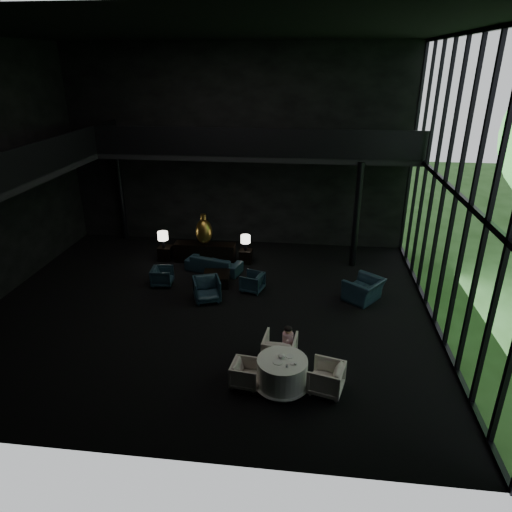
# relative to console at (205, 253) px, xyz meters

# --- Properties ---
(floor) EXTENTS (14.00, 12.00, 0.02)m
(floor) POSITION_rel_console_xyz_m (0.93, -3.65, -0.38)
(floor) COLOR black
(floor) RESTS_ON ground
(ceiling) EXTENTS (14.00, 12.00, 0.02)m
(ceiling) POSITION_rel_console_xyz_m (0.93, -3.65, 7.62)
(ceiling) COLOR black
(ceiling) RESTS_ON ground
(wall_back) EXTENTS (14.00, 0.04, 8.00)m
(wall_back) POSITION_rel_console_xyz_m (0.93, 2.35, 3.62)
(wall_back) COLOR black
(wall_back) RESTS_ON ground
(wall_front) EXTENTS (14.00, 0.04, 8.00)m
(wall_front) POSITION_rel_console_xyz_m (0.93, -9.65, 3.62)
(wall_front) COLOR black
(wall_front) RESTS_ON ground
(curtain_wall) EXTENTS (0.20, 12.00, 8.00)m
(curtain_wall) POSITION_rel_console_xyz_m (7.88, -3.65, 3.62)
(curtain_wall) COLOR black
(curtain_wall) RESTS_ON ground
(mezzanine_left) EXTENTS (2.00, 12.00, 0.25)m
(mezzanine_left) POSITION_rel_console_xyz_m (-5.07, -3.65, 3.62)
(mezzanine_left) COLOR black
(mezzanine_left) RESTS_ON wall_left
(mezzanine_back) EXTENTS (12.00, 2.00, 0.25)m
(mezzanine_back) POSITION_rel_console_xyz_m (1.93, 1.35, 3.62)
(mezzanine_back) COLOR black
(mezzanine_back) RESTS_ON wall_back
(railing_left) EXTENTS (0.06, 12.00, 1.00)m
(railing_left) POSITION_rel_console_xyz_m (-4.07, -3.65, 4.22)
(railing_left) COLOR black
(railing_left) RESTS_ON mezzanine_left
(railing_back) EXTENTS (12.00, 0.06, 1.00)m
(railing_back) POSITION_rel_console_xyz_m (1.93, 0.35, 4.22)
(railing_back) COLOR black
(railing_back) RESTS_ON mezzanine_back
(column_nw) EXTENTS (0.24, 0.24, 4.00)m
(column_nw) POSITION_rel_console_xyz_m (-4.07, 2.05, 1.62)
(column_nw) COLOR black
(column_nw) RESTS_ON floor
(column_ne) EXTENTS (0.24, 0.24, 4.00)m
(column_ne) POSITION_rel_console_xyz_m (5.73, 0.35, 1.62)
(column_ne) COLOR black
(column_ne) RESTS_ON floor
(console) EXTENTS (2.37, 0.54, 0.75)m
(console) POSITION_rel_console_xyz_m (0.00, 0.00, 0.00)
(console) COLOR black
(console) RESTS_ON floor
(bronze_urn) EXTENTS (0.64, 0.64, 1.19)m
(bronze_urn) POSITION_rel_console_xyz_m (0.00, -0.01, 0.88)
(bronze_urn) COLOR brown
(bronze_urn) RESTS_ON console
(side_table_left) EXTENTS (0.50, 0.50, 0.56)m
(side_table_left) POSITION_rel_console_xyz_m (-1.60, -0.02, -0.10)
(side_table_left) COLOR black
(side_table_left) RESTS_ON floor
(table_lamp_left) EXTENTS (0.40, 0.40, 0.67)m
(table_lamp_left) POSITION_rel_console_xyz_m (-1.60, -0.16, 0.66)
(table_lamp_left) COLOR black
(table_lamp_left) RESTS_ON side_table_left
(side_table_right) EXTENTS (0.48, 0.48, 0.52)m
(side_table_right) POSITION_rel_console_xyz_m (1.60, 0.08, -0.11)
(side_table_right) COLOR black
(side_table_right) RESTS_ON floor
(table_lamp_right) EXTENTS (0.37, 0.37, 0.62)m
(table_lamp_right) POSITION_rel_console_xyz_m (1.60, 0.06, 0.59)
(table_lamp_right) COLOR black
(table_lamp_right) RESTS_ON side_table_right
(sofa) EXTENTS (2.18, 1.14, 0.82)m
(sofa) POSITION_rel_console_xyz_m (0.52, -0.83, 0.03)
(sofa) COLOR #273951
(sofa) RESTS_ON floor
(lounge_armchair_west) EXTENTS (0.66, 0.70, 0.67)m
(lounge_armchair_west) POSITION_rel_console_xyz_m (-1.03, -2.21, -0.04)
(lounge_armchair_west) COLOR #1E4754
(lounge_armchair_west) RESTS_ON floor
(lounge_armchair_east) EXTENTS (0.76, 0.79, 0.67)m
(lounge_armchair_east) POSITION_rel_console_xyz_m (2.16, -2.27, -0.04)
(lounge_armchair_east) COLOR #1D374B
(lounge_armchair_east) RESTS_ON floor
(lounge_armchair_south) EXTENTS (1.18, 1.14, 0.96)m
(lounge_armchair_south) POSITION_rel_console_xyz_m (0.77, -3.11, 0.10)
(lounge_armchair_south) COLOR #162B44
(lounge_armchair_south) RESTS_ON floor
(window_armchair) EXTENTS (1.41, 1.50, 1.10)m
(window_armchair) POSITION_rel_console_xyz_m (5.87, -2.48, 0.17)
(window_armchair) COLOR #192C36
(window_armchair) RESTS_ON floor
(coffee_table) EXTENTS (1.00, 1.00, 0.40)m
(coffee_table) POSITION_rel_console_xyz_m (0.84, -1.91, -0.18)
(coffee_table) COLOR black
(coffee_table) RESTS_ON floor
(dining_table) EXTENTS (1.38, 1.38, 0.75)m
(dining_table) POSITION_rel_console_xyz_m (3.50, -7.13, -0.05)
(dining_table) COLOR white
(dining_table) RESTS_ON floor
(dining_chair_north) EXTENTS (1.00, 0.95, 0.94)m
(dining_chair_north) POSITION_rel_console_xyz_m (3.38, -6.17, 0.09)
(dining_chair_north) COLOR beige
(dining_chair_north) RESTS_ON floor
(dining_chair_east) EXTENTS (0.93, 0.97, 0.83)m
(dining_chair_east) POSITION_rel_console_xyz_m (4.55, -7.19, 0.04)
(dining_chair_east) COLOR beige
(dining_chair_east) RESTS_ON floor
(dining_chair_west) EXTENTS (0.63, 0.66, 0.61)m
(dining_chair_west) POSITION_rel_console_xyz_m (2.64, -7.19, -0.07)
(dining_chair_west) COLOR beige
(dining_chair_west) RESTS_ON floor
(child) EXTENTS (0.28, 0.28, 0.60)m
(child) POSITION_rel_console_xyz_m (3.58, -6.12, 0.37)
(child) COLOR #C895A8
(child) RESTS_ON dining_chair_north
(plate_a) EXTENTS (0.31, 0.31, 0.02)m
(plate_a) POSITION_rel_console_xyz_m (3.41, -7.24, 0.38)
(plate_a) COLOR white
(plate_a) RESTS_ON dining_table
(plate_b) EXTENTS (0.23, 0.23, 0.01)m
(plate_b) POSITION_rel_console_xyz_m (3.67, -6.97, 0.38)
(plate_b) COLOR white
(plate_b) RESTS_ON dining_table
(saucer) EXTENTS (0.16, 0.16, 0.01)m
(saucer) POSITION_rel_console_xyz_m (3.76, -7.25, 0.38)
(saucer) COLOR white
(saucer) RESTS_ON dining_table
(coffee_cup) EXTENTS (0.09, 0.09, 0.05)m
(coffee_cup) POSITION_rel_console_xyz_m (3.82, -7.28, 0.41)
(coffee_cup) COLOR white
(coffee_cup) RESTS_ON saucer
(cereal_bowl) EXTENTS (0.18, 0.18, 0.09)m
(cereal_bowl) POSITION_rel_console_xyz_m (3.47, -7.05, 0.42)
(cereal_bowl) COLOR white
(cereal_bowl) RESTS_ON dining_table
(cream_pot) EXTENTS (0.07, 0.07, 0.06)m
(cream_pot) POSITION_rel_console_xyz_m (3.62, -7.40, 0.41)
(cream_pot) COLOR #99999E
(cream_pot) RESTS_ON dining_table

